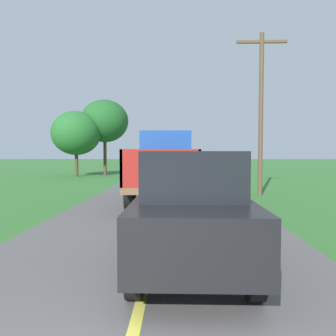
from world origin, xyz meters
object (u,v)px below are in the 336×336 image
at_px(roadside_tree_mid_right, 76,133).
at_px(following_car, 190,207).
at_px(utility_pole_roadside, 261,108).
at_px(roadside_tree_near_left, 105,121).
at_px(banana_truck_near, 165,166).

distance_m(roadside_tree_mid_right, following_car, 22.99).
bearing_deg(roadside_tree_mid_right, following_car, -67.82).
height_order(utility_pole_roadside, following_car, utility_pole_roadside).
bearing_deg(roadside_tree_near_left, roadside_tree_mid_right, -142.78).
height_order(banana_truck_near, roadside_tree_near_left, roadside_tree_near_left).
relative_size(utility_pole_roadside, roadside_tree_mid_right, 1.36).
distance_m(banana_truck_near, following_car, 7.51).
bearing_deg(banana_truck_near, following_car, -84.56).
distance_m(utility_pole_roadside, following_car, 10.67).
xyz_separation_m(utility_pole_roadside, following_car, (-3.62, -9.58, -2.97)).
bearing_deg(banana_truck_near, utility_pole_roadside, 26.05).
distance_m(roadside_tree_near_left, roadside_tree_mid_right, 2.82).
distance_m(roadside_tree_near_left, following_car, 23.94).
distance_m(banana_truck_near, roadside_tree_mid_right, 15.97).
relative_size(banana_truck_near, roadside_tree_near_left, 0.88).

